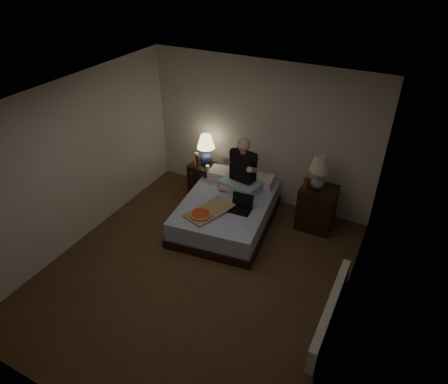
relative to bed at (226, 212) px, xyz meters
The scene contains 19 objects.
floor 1.25m from the bed, 84.28° to the right, with size 4.00×4.50×0.00m, color brown.
ceiling 2.58m from the bed, 84.28° to the right, with size 4.00×4.50×0.00m, color white.
wall_back 1.46m from the bed, 83.22° to the left, with size 4.00×2.50×0.00m, color beige.
wall_front 3.62m from the bed, 87.98° to the right, with size 4.00×2.50×0.00m, color beige.
wall_left 2.46m from the bed, 146.95° to the right, with size 4.50×2.50×0.00m, color beige.
wall_right 2.65m from the bed, 29.93° to the right, with size 4.50×2.50×0.00m, color beige.
bed is the anchor object (origin of this frame).
nightstand_left 1.08m from the bed, 140.34° to the left, with size 0.45×0.40×0.58m, color black.
nightstand_right 1.47m from the bed, 25.07° to the left, with size 0.56×0.50×0.72m, color black.
lamp_left 1.26m from the bed, 136.43° to the left, with size 0.32×0.32×0.56m, color navy, non-canonical shape.
lamp_right 1.62m from the bed, 25.99° to the left, with size 0.32×0.32×0.56m, color gray, non-canonical shape.
water_bottle 1.19m from the bed, 146.28° to the left, with size 0.07×0.07×0.25m, color silver.
soda_can 0.93m from the bed, 140.35° to the left, with size 0.07×0.07×0.10m, color #AEADA9.
beer_bottle_left 1.15m from the bed, 146.49° to the left, with size 0.06×0.06×0.23m, color #62210E.
beer_bottle_right 1.37m from the bed, 22.72° to the left, with size 0.06×0.06×0.23m, color #61370D.
person 0.82m from the bed, 83.20° to the left, with size 0.66×0.52×0.93m, color black, non-canonical shape.
laptop 0.48m from the bed, 24.55° to the right, with size 0.34×0.28×0.24m, color black, non-canonical shape.
pizza_box 0.64m from the bed, 105.48° to the right, with size 0.40×0.76×0.08m, color tan, non-canonical shape.
radiator 2.40m from the bed, 31.12° to the right, with size 0.10×1.60×0.40m, color silver.
Camera 1 is at (2.29, -3.54, 4.09)m, focal length 32.00 mm.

